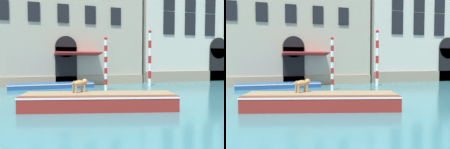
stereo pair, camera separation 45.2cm
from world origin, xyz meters
TOP-DOWN VIEW (x-y plane):
  - palazzo_left at (3.74, 21.31)m, footprint 14.67×7.40m
  - palazzo_right at (17.54, 21.30)m, footprint 12.09×6.13m
  - boat_foreground at (3.52, 7.05)m, footprint 6.93×3.45m
  - dog_on_deck at (2.78, 7.53)m, footprint 0.84×0.54m
  - boat_moored_near_palazzo at (2.54, 16.71)m, footprint 6.48×1.67m
  - mooring_pole_0 at (6.07, 13.92)m, footprint 0.23×0.23m
  - mooring_pole_2 at (10.46, 15.61)m, footprint 0.26×0.26m

SIDE VIEW (x-z plane):
  - boat_moored_near_palazzo at x=2.54m, z-range 0.01..0.40m
  - boat_foreground at x=3.52m, z-range 0.02..0.76m
  - dog_on_deck at x=2.78m, z-range 0.83..1.44m
  - mooring_pole_0 at x=6.07m, z-range 0.02..3.85m
  - mooring_pole_2 at x=10.46m, z-range 0.02..4.68m
  - palazzo_left at x=3.74m, z-range -0.01..12.27m
  - palazzo_right at x=17.54m, z-range -0.02..15.62m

